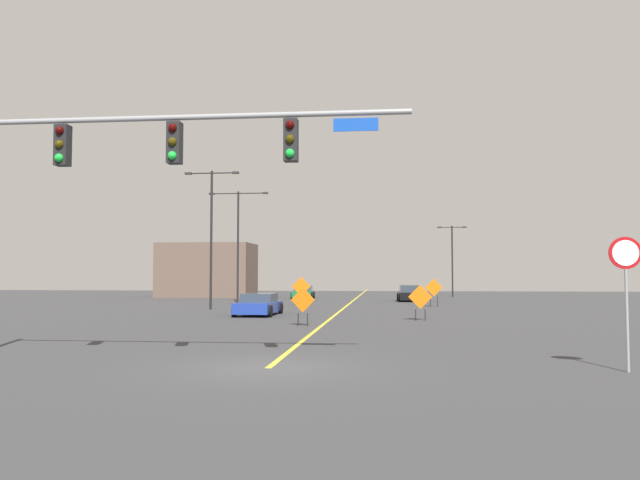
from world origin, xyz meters
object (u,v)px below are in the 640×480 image
object	(u,v)px
street_lamp_mid_right	(211,228)
construction_sign_left_lane	(303,302)
construction_sign_median_far	(434,289)
construction_sign_right_lane	(420,298)
traffic_signal_assembly	(113,163)
construction_sign_left_shoulder	(301,288)
car_black_approaching	(409,294)
street_lamp_mid_left	(238,236)
stop_sign	(626,277)
street_lamp_near_right	(452,255)
car_green_mid	(303,292)
car_blue_far	(259,305)

from	to	relation	value
street_lamp_mid_right	construction_sign_left_lane	distance (m)	15.44
construction_sign_median_far	construction_sign_right_lane	bearing A→B (deg)	-97.08
traffic_signal_assembly	construction_sign_left_shoulder	bearing A→B (deg)	88.85
car_black_approaching	street_lamp_mid_left	bearing A→B (deg)	-157.59
stop_sign	construction_sign_left_shoulder	size ratio (longest dim) A/B	1.49
stop_sign	construction_sign_left_shoulder	xyz separation A→B (m)	(-11.84, 30.82, -0.89)
street_lamp_mid_left	street_lamp_near_right	bearing A→B (deg)	42.13
street_lamp_near_right	stop_sign	bearing A→B (deg)	-91.43
car_green_mid	car_black_approaching	world-z (taller)	car_black_approaching
street_lamp_mid_left	construction_sign_median_far	size ratio (longest dim) A/B	4.49
construction_sign_median_far	street_lamp_mid_left	bearing A→B (deg)	166.51
street_lamp_near_right	construction_sign_median_far	distance (m)	20.96
traffic_signal_assembly	stop_sign	world-z (taller)	traffic_signal_assembly
street_lamp_mid_left	car_black_approaching	world-z (taller)	street_lamp_mid_left
car_black_approaching	car_green_mid	bearing A→B (deg)	151.95
construction_sign_left_shoulder	construction_sign_left_lane	distance (m)	18.61
construction_sign_left_shoulder	car_blue_far	bearing A→B (deg)	-94.66
stop_sign	street_lamp_mid_left	size ratio (longest dim) A/B	0.35
stop_sign	construction_sign_left_lane	distance (m)	15.51
car_black_approaching	construction_sign_median_far	bearing A→B (deg)	-81.36
construction_sign_left_shoulder	stop_sign	bearing A→B (deg)	-68.99
construction_sign_left_lane	construction_sign_median_far	bearing A→B (deg)	68.23
stop_sign	car_green_mid	size ratio (longest dim) A/B	0.79
construction_sign_median_far	car_black_approaching	distance (m)	9.42
street_lamp_near_right	car_green_mid	bearing A→B (deg)	-158.33
street_lamp_mid_left	construction_sign_right_lane	bearing A→B (deg)	-52.40
construction_sign_left_shoulder	construction_sign_right_lane	size ratio (longest dim) A/B	1.19
construction_sign_median_far	car_green_mid	xyz separation A→B (m)	(-11.32, 14.57, -0.67)
street_lamp_mid_left	car_green_mid	size ratio (longest dim) A/B	2.23
traffic_signal_assembly	car_blue_far	bearing A→B (deg)	90.83
stop_sign	street_lamp_mid_left	xyz separation A→B (m)	(-17.32, 33.77, 3.13)
construction_sign_left_lane	car_green_mid	size ratio (longest dim) A/B	0.43
construction_sign_left_lane	car_blue_far	world-z (taller)	construction_sign_left_lane
street_lamp_mid_right	stop_sign	bearing A→B (deg)	-55.74
street_lamp_mid_right	car_black_approaching	bearing A→B (deg)	47.00
street_lamp_mid_right	car_black_approaching	world-z (taller)	street_lamp_mid_right
construction_sign_left_shoulder	car_blue_far	world-z (taller)	construction_sign_left_shoulder
car_green_mid	car_blue_far	size ratio (longest dim) A/B	0.87
street_lamp_mid_left	construction_sign_right_lane	size ratio (longest dim) A/B	5.05
street_lamp_near_right	car_blue_far	distance (m)	34.16
street_lamp_mid_left	construction_sign_median_far	xyz separation A→B (m)	(15.14, -3.63, -4.08)
stop_sign	construction_sign_left_shoulder	bearing A→B (deg)	111.01
street_lamp_mid_right	street_lamp_near_right	world-z (taller)	street_lamp_mid_right
stop_sign	street_lamp_near_right	bearing A→B (deg)	88.57
street_lamp_mid_right	street_lamp_mid_left	bearing A→B (deg)	91.85
traffic_signal_assembly	car_black_approaching	distance (m)	40.92
street_lamp_near_right	street_lamp_mid_left	xyz separation A→B (m)	(-18.59, -16.81, 0.98)
street_lamp_mid_right	car_green_mid	xyz separation A→B (m)	(3.54, 19.70, -4.77)
construction_sign_right_lane	car_black_approaching	distance (m)	23.10
street_lamp_mid_left	car_black_approaching	bearing A→B (deg)	22.41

